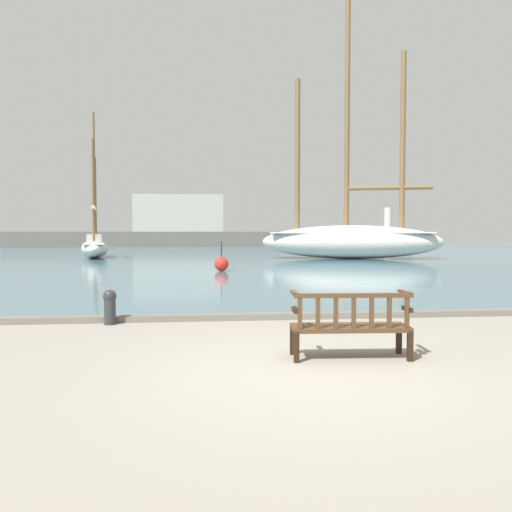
% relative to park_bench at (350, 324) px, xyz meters
% --- Properties ---
extents(ground_plane, '(160.00, 160.00, 0.00)m').
position_rel_park_bench_xyz_m(ground_plane, '(-0.66, -0.60, -0.47)').
color(ground_plane, gray).
extents(harbor_water, '(100.00, 80.00, 0.08)m').
position_rel_park_bench_xyz_m(harbor_water, '(-0.66, 43.40, -0.43)').
color(harbor_water, slate).
rests_on(harbor_water, ground).
extents(quay_edge_kerb, '(40.00, 0.30, 0.12)m').
position_rel_park_bench_xyz_m(quay_edge_kerb, '(-0.66, 3.25, -0.41)').
color(quay_edge_kerb, slate).
rests_on(quay_edge_kerb, ground).
extents(park_bench, '(1.63, 0.61, 0.92)m').
position_rel_park_bench_xyz_m(park_bench, '(0.00, 0.00, 0.00)').
color(park_bench, black).
rests_on(park_bench, ground).
extents(sailboat_outer_port, '(3.05, 8.79, 10.04)m').
position_rel_park_bench_xyz_m(sailboat_outer_port, '(-9.57, 28.99, 0.48)').
color(sailboat_outer_port, silver).
rests_on(sailboat_outer_port, harbor_water).
extents(sailboat_far_starboard, '(12.28, 6.53, 17.07)m').
position_rel_park_bench_xyz_m(sailboat_far_starboard, '(7.62, 25.46, 1.07)').
color(sailboat_far_starboard, silver).
rests_on(sailboat_far_starboard, harbor_water).
extents(mooring_bollard, '(0.25, 0.25, 0.66)m').
position_rel_park_bench_xyz_m(mooring_bollard, '(-3.77, 2.98, -0.10)').
color(mooring_bollard, '#2D2D33').
rests_on(mooring_bollard, ground).
extents(channel_buoy, '(0.63, 0.63, 1.33)m').
position_rel_park_bench_xyz_m(channel_buoy, '(-1.24, 15.39, -0.07)').
color(channel_buoy, red).
rests_on(channel_buoy, harbor_water).
extents(far_breakwater, '(51.91, 2.40, 6.74)m').
position_rel_park_bench_xyz_m(far_breakwater, '(-1.81, 57.76, 1.56)').
color(far_breakwater, '#66605B').
rests_on(far_breakwater, ground).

